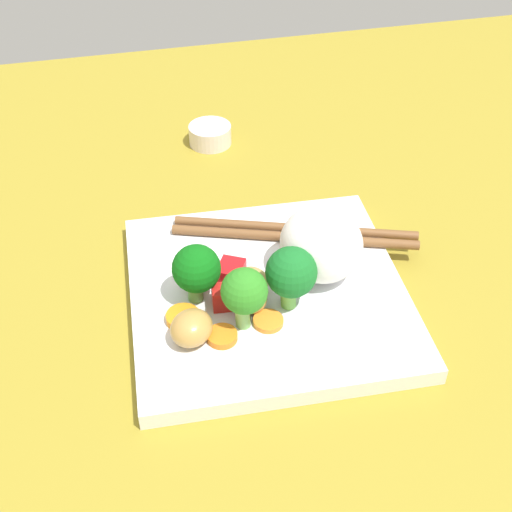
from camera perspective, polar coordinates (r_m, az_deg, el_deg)
ground_plane at (r=60.99cm, az=0.93°, el=-4.34°), size 110.00×110.00×2.00cm
square_plate at (r=59.75cm, az=0.95°, el=-3.12°), size 24.64×24.64×1.56cm
rice_mound at (r=58.80cm, az=5.45°, el=0.99°), size 9.06×8.82×6.40cm
broccoli_floret_0 at (r=53.30cm, az=-0.99°, el=-3.07°), size 3.74×3.74×5.78cm
broccoli_floret_1 at (r=55.90cm, az=-4.92°, el=-1.42°), size 4.08×4.08×5.38cm
broccoli_floret_2 at (r=55.20cm, az=2.94°, el=-1.45°), size 4.26×4.26×5.86cm
carrot_slice_0 at (r=55.92cm, az=1.03°, el=-5.45°), size 3.05×3.05×0.47cm
carrot_slice_1 at (r=54.72cm, az=-2.83°, el=-6.70°), size 3.43×3.43×0.62cm
carrot_slice_2 at (r=56.36cm, az=-6.10°, el=-5.12°), size 3.46×3.46×0.69cm
pepper_chunk_0 at (r=56.91cm, az=-2.45°, el=-3.41°), size 1.93×2.56×1.97cm
pepper_chunk_1 at (r=59.28cm, az=-2.08°, el=-1.40°), size 3.13×3.00×1.75cm
chicken_piece_0 at (r=58.23cm, az=-0.31°, el=-2.03°), size 3.79×3.82×2.14cm
chicken_piece_1 at (r=59.45cm, az=-5.09°, el=-1.16°), size 3.13×2.61×2.15cm
chicken_piece_2 at (r=54.15cm, az=-5.40°, el=-5.98°), size 4.89×4.84×2.60cm
chicken_piece_3 at (r=56.51cm, az=-0.46°, el=-3.54°), size 3.30×3.17×2.27cm
chopstick_pair at (r=64.29cm, az=3.24°, el=1.95°), size 9.79×22.42×0.90cm
sauce_cup at (r=80.91cm, az=-4.11°, el=10.01°), size 4.91×4.91×2.28cm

